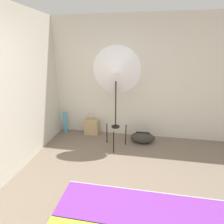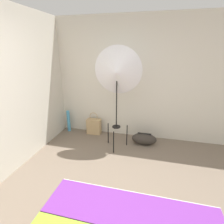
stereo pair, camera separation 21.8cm
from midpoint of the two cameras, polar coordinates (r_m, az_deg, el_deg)
wall_back at (r=3.86m, az=9.32°, el=10.17°), size 8.00×0.05×2.60m
wall_side_left at (r=3.14m, az=-28.25°, el=5.89°), size 0.05×8.00×2.60m
photo_umbrella at (r=3.23m, az=3.57°, el=12.84°), size 0.90×0.39×2.01m
tote_bag at (r=4.21m, az=-4.44°, el=-4.67°), size 0.33×0.17×0.54m
duffel_bag at (r=3.85m, az=12.05°, el=-8.61°), size 0.52×0.25×0.26m
paper_roll at (r=4.41m, az=-12.61°, el=-2.91°), size 0.07×0.07×0.53m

